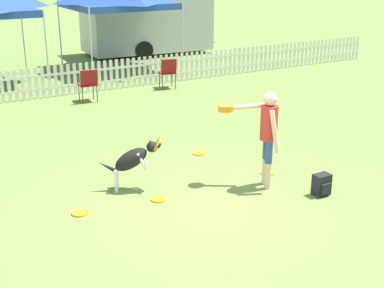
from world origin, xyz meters
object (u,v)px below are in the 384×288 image
at_px(frisbee_midfield, 199,153).
at_px(folding_chair_center, 168,70).
at_px(frisbee_near_handler, 80,213).
at_px(folding_chair_blue_left, 88,82).
at_px(equipment_trailer, 147,21).
at_px(handler_person, 265,128).
at_px(frisbee_near_dog, 159,199).
at_px(frisbee_far_scatter, 267,173).
at_px(backpack_on_grass, 322,185).
at_px(leaping_dog, 133,159).

xyz_separation_m(frisbee_midfield, folding_chair_center, (2.01, 5.13, 0.52)).
xyz_separation_m(frisbee_near_handler, folding_chair_center, (4.86, 6.46, 0.52)).
xyz_separation_m(folding_chair_blue_left, equipment_trailer, (4.55, 5.98, 0.73)).
relative_size(handler_person, frisbee_midfield, 6.57).
distance_m(handler_person, frisbee_near_dog, 2.05).
relative_size(frisbee_far_scatter, backpack_on_grass, 0.69).
bearing_deg(handler_person, frisbee_near_dog, 104.68).
bearing_deg(equipment_trailer, handler_person, -103.98).
xyz_separation_m(frisbee_near_handler, frisbee_midfield, (2.84, 1.32, 0.00)).
distance_m(frisbee_near_dog, folding_chair_center, 7.56).
relative_size(handler_person, equipment_trailer, 0.29).
bearing_deg(equipment_trailer, frisbee_near_dog, -111.54).
relative_size(handler_person, frisbee_near_dog, 6.57).
relative_size(backpack_on_grass, equipment_trailer, 0.06).
height_order(frisbee_near_handler, folding_chair_center, folding_chair_center).
height_order(frisbee_near_dog, frisbee_far_scatter, same).
bearing_deg(leaping_dog, backpack_on_grass, 82.22).
xyz_separation_m(frisbee_midfield, equipment_trailer, (4.06, 10.81, 1.24)).
distance_m(frisbee_near_handler, frisbee_far_scatter, 3.37).
relative_size(folding_chair_center, equipment_trailer, 0.16).
relative_size(frisbee_near_handler, backpack_on_grass, 0.69).
bearing_deg(handler_person, frisbee_midfield, 30.63).
bearing_deg(folding_chair_center, backpack_on_grass, 93.17).
bearing_deg(handler_person, folding_chair_center, 11.29).
height_order(frisbee_near_handler, equipment_trailer, equipment_trailer).
height_order(handler_person, frisbee_near_handler, handler_person).
bearing_deg(frisbee_far_scatter, backpack_on_grass, -79.94).
bearing_deg(frisbee_midfield, backpack_on_grass, -74.39).
relative_size(handler_person, frisbee_near_handler, 6.57).
xyz_separation_m(frisbee_near_handler, frisbee_near_dog, (1.23, -0.16, 0.00)).
xyz_separation_m(handler_person, equipment_trailer, (3.92, 12.65, 0.24)).
height_order(frisbee_midfield, equipment_trailer, equipment_trailer).
xyz_separation_m(handler_person, leaping_dog, (-1.92, 0.93, -0.47)).
distance_m(backpack_on_grass, folding_chair_blue_left, 7.54).
distance_m(leaping_dog, folding_chair_center, 7.13).
bearing_deg(backpack_on_grass, frisbee_midfield, 105.61).
relative_size(backpack_on_grass, folding_chair_center, 0.40).
relative_size(handler_person, backpack_on_grass, 4.56).
bearing_deg(frisbee_far_scatter, folding_chair_blue_left, 99.15).
distance_m(frisbee_near_dog, folding_chair_blue_left, 6.43).
height_order(leaping_dog, equipment_trailer, equipment_trailer).
height_order(handler_person, frisbee_far_scatter, handler_person).
bearing_deg(backpack_on_grass, folding_chair_blue_left, 99.29).
bearing_deg(leaping_dog, equipment_trailer, 179.85).
distance_m(frisbee_near_handler, backpack_on_grass, 3.80).
distance_m(frisbee_far_scatter, folding_chair_blue_left, 6.40).
bearing_deg(frisbee_near_dog, leaping_dog, 106.01).
relative_size(frisbee_near_handler, folding_chair_center, 0.28).
height_order(leaping_dog, folding_chair_center, leaping_dog).
xyz_separation_m(frisbee_near_handler, equipment_trailer, (6.91, 12.13, 1.24)).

